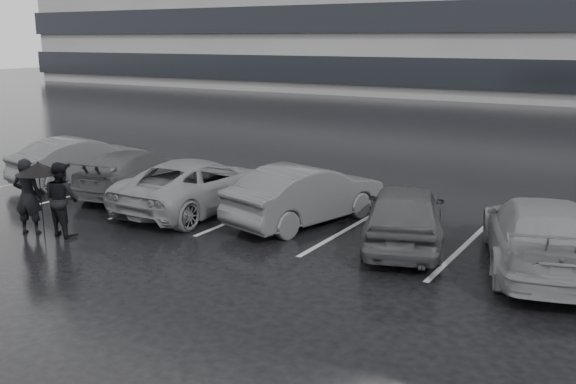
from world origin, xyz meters
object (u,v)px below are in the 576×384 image
(car_main, at_px, (404,214))
(car_west_a, at_px, (307,194))
(car_west_b, at_px, (198,184))
(car_west_d, at_px, (83,160))
(car_east, at_px, (541,234))
(pedestrian_right, at_px, (61,199))
(pedestrian_left, at_px, (28,196))
(car_west_c, at_px, (137,172))

(car_main, relative_size, car_west_a, 0.95)
(car_main, height_order, car_west_b, car_main)
(car_west_d, distance_m, car_east, 13.96)
(pedestrian_right, bearing_deg, pedestrian_left, 25.98)
(car_west_b, height_order, car_east, car_east)
(car_west_a, xyz_separation_m, pedestrian_right, (-4.34, -3.87, 0.14))
(car_west_a, relative_size, pedestrian_right, 2.55)
(car_west_a, bearing_deg, car_main, -175.46)
(car_main, xyz_separation_m, car_west_a, (-2.76, 0.48, 0.02))
(car_west_a, bearing_deg, car_west_d, 12.62)
(car_west_a, relative_size, car_east, 0.88)
(car_east, xyz_separation_m, pedestrian_right, (-9.97, -3.38, 0.14))
(car_east, bearing_deg, car_west_a, -22.07)
(car_west_b, relative_size, pedestrian_right, 2.88)
(car_west_a, xyz_separation_m, car_west_b, (-3.09, -0.44, -0.03))
(pedestrian_left, bearing_deg, car_west_a, -167.01)
(car_west_d, distance_m, pedestrian_left, 5.48)
(car_west_d, bearing_deg, car_east, -172.13)
(car_west_c, bearing_deg, car_west_a, 170.25)
(car_west_c, bearing_deg, car_east, 168.26)
(car_west_a, xyz_separation_m, car_west_c, (-5.81, 0.10, -0.08))
(pedestrian_right, bearing_deg, car_main, -150.51)
(pedestrian_left, distance_m, pedestrian_right, 0.85)
(car_east, distance_m, pedestrian_left, 11.37)
(car_east, distance_m, pedestrian_right, 10.52)
(car_west_a, distance_m, pedestrian_right, 5.82)
(car_east, relative_size, pedestrian_right, 2.88)
(car_east, bearing_deg, car_main, -17.30)
(car_main, bearing_deg, car_west_a, -28.80)
(pedestrian_left, bearing_deg, car_west_d, -80.58)
(car_main, bearing_deg, car_west_c, -22.77)
(car_west_c, distance_m, pedestrian_left, 4.35)
(car_main, bearing_deg, car_west_b, -19.35)
(car_west_b, height_order, car_west_d, car_west_d)
(car_west_c, height_order, pedestrian_left, pedestrian_left)
(car_west_c, relative_size, pedestrian_left, 2.49)
(car_west_b, relative_size, pedestrian_left, 2.77)
(car_west_b, xyz_separation_m, car_west_c, (-2.72, 0.53, -0.04))
(pedestrian_right, bearing_deg, car_east, -157.31)
(car_main, bearing_deg, pedestrian_right, 6.61)
(car_west_b, distance_m, car_west_c, 2.77)
(car_west_b, bearing_deg, pedestrian_left, 60.83)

